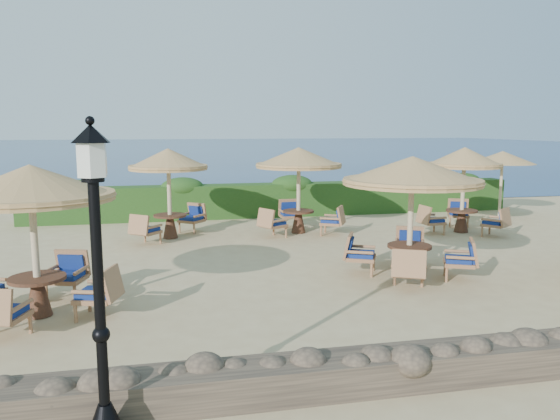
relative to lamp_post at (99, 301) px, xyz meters
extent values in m
plane|color=tan|center=(4.80, 6.80, -1.55)|extent=(120.00, 120.00, 0.00)
plane|color=#0C2150|center=(4.80, 76.80, -1.55)|extent=(160.00, 160.00, 0.00)
cube|color=#1B3D13|center=(4.80, 14.00, -0.95)|extent=(18.00, 0.90, 1.20)
cube|color=brown|center=(4.80, 0.60, -1.33)|extent=(15.00, 0.65, 0.44)
cone|color=black|center=(0.00, 0.00, -1.25)|extent=(0.36, 0.36, 0.30)
cylinder|color=black|center=(0.00, 0.00, 0.00)|extent=(0.11, 0.11, 2.40)
cylinder|color=silver|center=(0.00, 0.00, 1.43)|extent=(0.30, 0.30, 0.36)
cone|color=black|center=(0.00, 0.00, 1.67)|extent=(0.40, 0.40, 0.18)
cylinder|color=beige|center=(12.60, 12.00, -0.45)|extent=(0.10, 0.10, 2.20)
cone|color=olive|center=(12.60, 12.00, 0.63)|extent=(2.30, 2.30, 0.45)
cylinder|color=beige|center=(-1.53, 4.31, -0.35)|extent=(0.12, 0.12, 2.40)
cone|color=olive|center=(-1.53, 4.31, 0.83)|extent=(2.80, 2.80, 0.55)
cylinder|color=olive|center=(-1.53, 4.31, 0.55)|extent=(2.75, 2.75, 0.14)
cylinder|color=#4E2C1C|center=(-1.53, 4.31, -0.87)|extent=(0.96, 0.96, 0.06)
cone|color=#4E2C1C|center=(-1.53, 4.31, -1.22)|extent=(0.44, 0.44, 0.64)
cylinder|color=beige|center=(5.91, 5.34, -0.35)|extent=(0.12, 0.12, 2.40)
cone|color=olive|center=(5.91, 5.34, 0.83)|extent=(3.03, 3.03, 0.55)
cylinder|color=olive|center=(5.91, 5.34, 0.55)|extent=(2.96, 2.96, 0.14)
cylinder|color=#4E2C1C|center=(5.91, 5.34, -0.87)|extent=(0.96, 0.96, 0.06)
cone|color=#4E2C1C|center=(5.91, 5.34, -1.22)|extent=(0.44, 0.44, 0.64)
cylinder|color=beige|center=(0.81, 10.68, -0.35)|extent=(0.12, 0.12, 2.40)
cone|color=olive|center=(0.81, 10.68, 0.83)|extent=(2.31, 2.31, 0.55)
cylinder|color=olive|center=(0.81, 10.68, 0.55)|extent=(2.27, 2.27, 0.14)
cylinder|color=#4E2C1C|center=(0.81, 10.68, -0.87)|extent=(0.96, 0.96, 0.06)
cone|color=#4E2C1C|center=(0.81, 10.68, -1.22)|extent=(0.44, 0.44, 0.64)
cylinder|color=beige|center=(4.72, 10.67, -0.35)|extent=(0.12, 0.12, 2.40)
cone|color=olive|center=(4.72, 10.67, 0.83)|extent=(2.67, 2.67, 0.55)
cylinder|color=olive|center=(4.72, 10.67, 0.55)|extent=(2.61, 2.61, 0.14)
cylinder|color=#4E2C1C|center=(4.72, 10.67, -0.87)|extent=(0.96, 0.96, 0.06)
cone|color=#4E2C1C|center=(4.72, 10.67, -1.22)|extent=(0.44, 0.44, 0.64)
cylinder|color=beige|center=(9.73, 9.71, -0.35)|extent=(0.12, 0.12, 2.40)
cone|color=olive|center=(9.73, 9.71, 0.83)|extent=(2.26, 2.26, 0.55)
cylinder|color=olive|center=(9.73, 9.71, 0.55)|extent=(2.22, 2.22, 0.14)
cylinder|color=#4E2C1C|center=(9.73, 9.71, -0.87)|extent=(0.96, 0.96, 0.06)
cone|color=#4E2C1C|center=(9.73, 9.71, -1.22)|extent=(0.44, 0.44, 0.64)
camera|label=1|loc=(0.67, -5.52, 1.74)|focal=35.00mm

